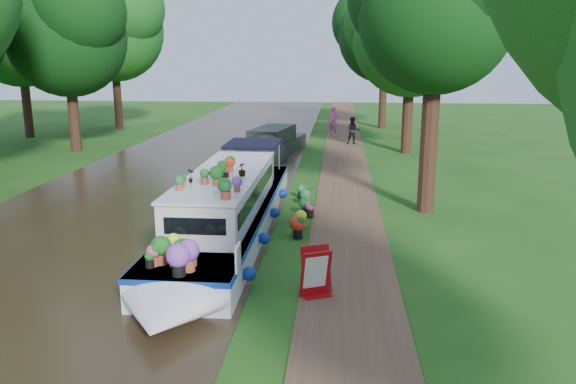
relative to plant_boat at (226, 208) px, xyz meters
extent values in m
plane|color=#1A4711|center=(2.25, 0.34, -0.85)|extent=(100.00, 100.00, 0.00)
cube|color=black|center=(-3.75, 0.34, -0.84)|extent=(10.00, 100.00, 0.02)
cube|color=#4F3725|center=(3.45, 0.34, -0.84)|extent=(2.20, 100.00, 0.03)
cube|color=silver|center=(0.00, 0.85, -0.46)|extent=(2.20, 12.00, 0.75)
cube|color=navy|center=(0.00, 0.85, -0.14)|extent=(2.24, 12.04, 0.12)
cube|color=silver|center=(0.00, 0.05, 0.44)|extent=(1.80, 7.00, 1.05)
cube|color=silver|center=(0.00, 0.05, 1.00)|extent=(1.90, 7.10, 0.06)
cube|color=black|center=(0.91, 0.05, 0.52)|extent=(0.03, 6.40, 0.38)
cube|color=black|center=(-0.91, 0.05, 0.52)|extent=(0.03, 6.40, 0.38)
cube|color=black|center=(0.00, 5.15, 1.07)|extent=(1.90, 2.40, 0.10)
cube|color=white|center=(1.15, -4.55, 0.22)|extent=(0.04, 0.45, 0.55)
imported|color=#155117|center=(-0.62, -1.35, 1.21)|extent=(0.23, 0.20, 0.37)
imported|color=#155117|center=(0.55, -0.43, 1.21)|extent=(0.29, 0.29, 0.37)
cylinder|color=black|center=(6.05, 3.34, 1.42)|extent=(0.56, 0.56, 4.55)
sphere|color=black|center=(6.05, 3.34, 5.38)|extent=(4.80, 4.80, 4.80)
cylinder|color=black|center=(6.75, 15.34, 1.07)|extent=(0.56, 0.56, 3.85)
sphere|color=#155117|center=(6.75, 15.34, 5.10)|extent=(6.00, 6.00, 6.00)
sphere|color=#155117|center=(7.95, 14.44, 6.30)|extent=(4.50, 4.50, 4.50)
sphere|color=#155117|center=(5.70, 16.39, 6.00)|extent=(4.80, 4.80, 4.80)
cylinder|color=black|center=(6.25, 26.34, 1.25)|extent=(0.56, 0.56, 4.20)
sphere|color=black|center=(6.25, 26.34, 5.66)|extent=(6.60, 6.60, 6.60)
sphere|color=black|center=(7.57, 25.35, 6.98)|extent=(4.95, 4.95, 4.95)
sphere|color=black|center=(5.09, 27.50, 6.65)|extent=(5.28, 5.28, 5.28)
cylinder|color=black|center=(-11.25, 14.34, 1.07)|extent=(0.56, 0.56, 3.85)
sphere|color=black|center=(-11.25, 14.34, 5.17)|extent=(6.20, 6.20, 6.20)
sphere|color=black|center=(-10.01, 13.41, 6.41)|extent=(4.65, 4.65, 4.65)
sphere|color=black|center=(-12.34, 15.43, 6.10)|extent=(4.96, 4.96, 4.96)
cylinder|color=black|center=(-12.75, 24.34, 1.34)|extent=(0.56, 0.56, 4.38)
sphere|color=#155117|center=(-12.75, 24.34, 5.97)|extent=(7.00, 7.00, 7.00)
sphere|color=#155117|center=(-11.35, 23.29, 7.37)|extent=(5.25, 5.25, 5.25)
sphere|color=#155117|center=(-13.98, 25.57, 7.02)|extent=(5.60, 5.60, 5.60)
cylinder|color=black|center=(-16.75, 19.34, 1.25)|extent=(0.56, 0.56, 4.20)
sphere|color=#155117|center=(-16.75, 19.34, 5.73)|extent=(6.80, 6.80, 6.80)
sphere|color=#155117|center=(-15.39, 18.32, 7.09)|extent=(5.10, 5.10, 5.10)
sphere|color=#155117|center=(-17.94, 20.53, 6.75)|extent=(5.44, 5.44, 5.44)
cube|color=black|center=(-0.39, 14.95, -0.51)|extent=(3.21, 6.68, 0.64)
cube|color=black|center=(-0.39, 14.41, 0.18)|extent=(2.28, 3.98, 0.75)
cube|color=#A80C0F|center=(2.70, -3.86, -0.81)|extent=(0.72, 0.67, 0.03)
cube|color=#A80C0F|center=(2.70, -3.98, -0.30)|extent=(0.70, 0.51, 1.04)
cube|color=#A80C0F|center=(2.70, -3.73, -0.30)|extent=(0.70, 0.51, 1.04)
cube|color=white|center=(2.70, -4.02, -0.24)|extent=(0.53, 0.37, 0.73)
imported|color=#F1638A|center=(2.75, 21.45, 0.13)|extent=(0.80, 0.64, 1.90)
imported|color=black|center=(3.97, 17.96, -0.02)|extent=(0.79, 0.62, 1.60)
imported|color=#1F6827|center=(2.10, 4.88, -0.65)|extent=(0.45, 0.42, 0.40)
camera|label=1|loc=(3.12, -15.08, 4.14)|focal=35.00mm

